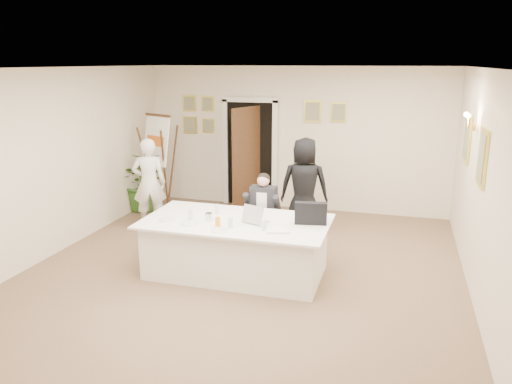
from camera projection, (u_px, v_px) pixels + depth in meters
The scene contains 28 objects.
floor at pixel (240, 276), 6.92m from camera, with size 7.00×7.00×0.00m, color brown.
ceiling at pixel (238, 68), 6.21m from camera, with size 6.00×7.00×0.02m, color white.
wall_back at pixel (294, 139), 9.81m from camera, with size 6.00×0.10×2.80m, color white.
wall_front at pixel (75, 291), 3.31m from camera, with size 6.00×0.10×2.80m, color white.
wall_left at pixel (47, 165), 7.37m from camera, with size 0.10×7.00×2.80m, color white.
wall_right at pixel (486, 194), 5.75m from camera, with size 0.10×7.00×2.80m, color white.
doorway at pixel (249, 156), 9.98m from camera, with size 1.14×0.86×2.20m.
pictures_back_wall at pixel (255, 115), 9.89m from camera, with size 3.40×0.06×0.80m, color #D8C849, non-canonical shape.
pictures_right_wall at pixel (473, 147), 6.78m from camera, with size 0.06×2.20×0.80m, color #D8C849, non-canonical shape.
wall_sconce at pixel (471, 121), 6.71m from camera, with size 0.20×0.30×0.24m, color gold, non-canonical shape.
conference_table at pixel (236, 247), 6.91m from camera, with size 2.54×1.36×0.78m.
seated_man at pixel (263, 213), 7.65m from camera, with size 0.54×0.58×1.26m, color black, non-canonical shape.
flip_chart at pixel (162, 169), 9.63m from camera, with size 0.68×0.54×1.89m.
standing_man at pixel (149, 183), 8.80m from camera, with size 0.58×0.38×1.60m, color white.
standing_woman at pixel (304, 186), 8.43m from camera, with size 0.81×0.53×1.67m, color black.
potted_palm at pixel (145, 181), 9.86m from camera, with size 1.07×0.93×1.19m, color #2F5F1F.
laptop at pixel (255, 212), 6.73m from camera, with size 0.32×0.34×0.28m, color #B7BABC, non-canonical shape.
laptop_bag at pixel (311, 213), 6.62m from camera, with size 0.43×0.12×0.30m, color black.
paper_stack at pixel (277, 231), 6.36m from camera, with size 0.30×0.21×0.03m, color white.
plate_left at pixel (167, 220), 6.81m from camera, with size 0.23×0.23×0.01m, color white.
plate_mid at pixel (190, 224), 6.65m from camera, with size 0.23×0.23×0.01m, color white.
plate_near at pixel (219, 230), 6.40m from camera, with size 0.23×0.23×0.01m, color white.
glass_a at pixel (191, 215), 6.81m from camera, with size 0.06×0.06×0.14m, color silver.
glass_b at pixel (230, 223), 6.48m from camera, with size 0.07×0.07×0.14m, color silver.
glass_c at pixel (264, 225), 6.40m from camera, with size 0.07×0.07×0.14m, color silver.
glass_d at pixel (217, 209), 7.09m from camera, with size 0.06×0.06×0.14m, color silver.
oj_glass at pixel (218, 222), 6.54m from camera, with size 0.07×0.07×0.13m, color orange.
steel_jug at pixel (209, 217), 6.79m from camera, with size 0.10×0.10×0.11m, color silver.
Camera 1 is at (2.00, -6.08, 2.88)m, focal length 35.00 mm.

